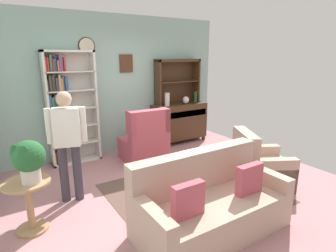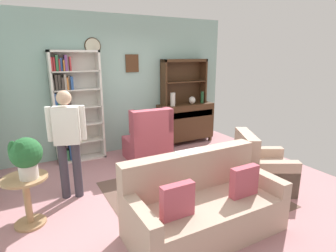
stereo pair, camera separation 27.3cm
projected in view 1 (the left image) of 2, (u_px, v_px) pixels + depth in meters
ground_plane at (169, 189)px, 4.27m from camera, size 5.40×4.60×0.02m
wall_back at (113, 85)px, 5.64m from camera, size 5.00×0.09×2.80m
area_rug at (191, 193)px, 4.12m from camera, size 2.28×2.08×0.01m
bookshelf at (67, 109)px, 5.06m from camera, size 0.90×0.30×2.10m
sideboard at (179, 121)px, 6.42m from camera, size 1.30×0.45×0.92m
sideboard_hutch at (177, 75)px, 6.24m from camera, size 1.10×0.26×1.00m
vase_tall at (167, 99)px, 6.01m from camera, size 0.11×0.11×0.29m
vase_round at (186, 100)px, 6.30m from camera, size 0.15×0.15×0.17m
bottle_wine at (195, 97)px, 6.41m from camera, size 0.07×0.07×0.27m
couch_floral at (210, 205)px, 3.21m from camera, size 1.80×0.85×0.90m
armchair_floral at (259, 168)px, 4.33m from camera, size 1.04×1.03×0.88m
wingback_chair at (145, 142)px, 5.28m from camera, size 0.82×0.84×1.05m
plant_stand at (29, 200)px, 3.17m from camera, size 0.52×0.52×0.63m
potted_plant_large at (28, 159)px, 3.01m from camera, size 0.36×0.36×0.49m
person_reading at (68, 139)px, 3.72m from camera, size 0.52×0.29×1.56m
coffee_table at (181, 177)px, 3.85m from camera, size 0.80×0.50×0.42m
book_stack at (188, 170)px, 3.85m from camera, size 0.19×0.14×0.05m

